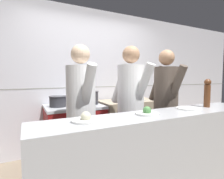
{
  "coord_description": "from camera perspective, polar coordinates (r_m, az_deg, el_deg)",
  "views": [
    {
      "loc": [
        -1.14,
        -1.66,
        1.34
      ],
      "look_at": [
        0.04,
        0.72,
        1.15
      ],
      "focal_mm": 28.0,
      "sensor_mm": 36.0,
      "label": 1
    }
  ],
  "objects": [
    {
      "name": "chef_head_cook",
      "position": [
        2.16,
        -10.06,
        -6.1
      ],
      "size": [
        0.38,
        0.76,
        1.72
      ],
      "rotation": [
        0.0,
        0.0,
        0.09
      ],
      "color": "black",
      "rests_on": "ground_plane"
    },
    {
      "name": "chef_line",
      "position": [
        2.75,
        17.12,
        -3.84
      ],
      "size": [
        0.37,
        0.76,
        1.74
      ],
      "rotation": [
        0.0,
        0.0,
        -0.03
      ],
      "color": "black",
      "rests_on": "ground_plane"
    },
    {
      "name": "plated_dish_main",
      "position": [
        1.52,
        -8.55,
        -9.47
      ],
      "size": [
        0.25,
        0.25,
        0.09
      ],
      "color": "white",
      "rests_on": "pass_counter"
    },
    {
      "name": "prep_counter",
      "position": [
        3.36,
        5.55,
        -11.25
      ],
      "size": [
        1.12,
        0.65,
        0.91
      ],
      "color": "gray",
      "rests_on": "ground_plane"
    },
    {
      "name": "sauce_pot",
      "position": [
        2.94,
        -7.28,
        -2.54
      ],
      "size": [
        0.3,
        0.3,
        0.22
      ],
      "color": "#2D2D33",
      "rests_on": "oven_range"
    },
    {
      "name": "plated_dish_appetiser",
      "position": [
        1.8,
        11.36,
        -7.34
      ],
      "size": [
        0.24,
        0.24,
        0.08
      ],
      "color": "white",
      "rests_on": "pass_counter"
    },
    {
      "name": "pepper_mill",
      "position": [
        2.48,
        28.66,
        -0.83
      ],
      "size": [
        0.08,
        0.08,
        0.35
      ],
      "color": "brown",
      "rests_on": "pass_counter"
    },
    {
      "name": "stock_pot",
      "position": [
        2.79,
        -17.25,
        -3.6
      ],
      "size": [
        0.26,
        0.26,
        0.16
      ],
      "color": "#2D2D33",
      "rests_on": "oven_range"
    },
    {
      "name": "oven_range",
      "position": [
        2.97,
        -12.19,
        -13.54
      ],
      "size": [
        0.89,
        0.71,
        0.89
      ],
      "color": "maroon",
      "rests_on": "ground_plane"
    },
    {
      "name": "plated_dish_dessert",
      "position": [
        2.23,
        23.65,
        -5.68
      ],
      "size": [
        0.27,
        0.27,
        0.02
      ],
      "color": "white",
      "rests_on": "pass_counter"
    },
    {
      "name": "chefs_knife",
      "position": [
        3.21,
        7.1,
        -3.56
      ],
      "size": [
        0.38,
        0.17,
        0.02
      ],
      "color": "#B7BABF",
      "rests_on": "prep_counter"
    },
    {
      "name": "pass_counter",
      "position": [
        2.06,
        15.83,
        -20.82
      ],
      "size": [
        2.61,
        0.45,
        0.96
      ],
      "color": "#B7BABF",
      "rests_on": "ground_plane"
    },
    {
      "name": "wall_back_tiled",
      "position": [
        3.35,
        -6.5,
        3.38
      ],
      "size": [
        8.0,
        0.06,
        2.6
      ],
      "color": "silver",
      "rests_on": "ground_plane"
    },
    {
      "name": "chef_sous",
      "position": [
        2.38,
        6.1,
        -4.75
      ],
      "size": [
        0.43,
        0.76,
        1.75
      ],
      "rotation": [
        0.0,
        0.0,
        0.23
      ],
      "color": "black",
      "rests_on": "ground_plane"
    }
  ]
}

